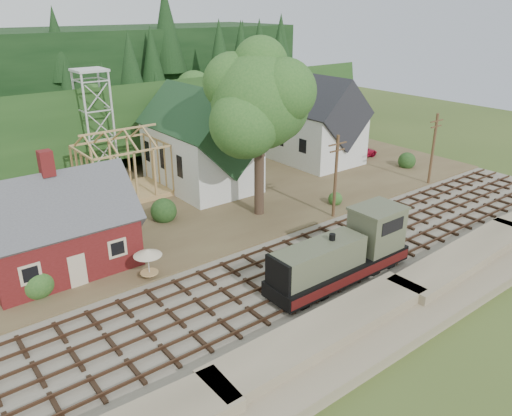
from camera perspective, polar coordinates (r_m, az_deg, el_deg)
ground at (r=39.25m, az=7.16°, el=-6.18°), size 140.00×140.00×0.00m
embankment at (r=34.72m, az=17.25°, el=-11.25°), size 64.00×5.00×1.60m
railroad_bed at (r=39.21m, az=7.17°, el=-6.08°), size 64.00×11.00×0.16m
village_flat at (r=52.16m, az=-6.85°, el=1.44°), size 64.00×26.00×0.30m
hillside at (r=72.91m, az=-16.85°, el=6.59°), size 70.00×28.96×12.74m
ridge at (r=87.65m, az=-20.85°, el=8.64°), size 80.00×20.00×12.00m
depot at (r=39.22m, az=-21.74°, el=-2.49°), size 10.80×7.41×9.00m
church at (r=52.99m, az=-6.20°, el=7.52°), size 8.40×15.17×13.00m
farmhouse at (r=62.24m, az=6.88°, el=9.43°), size 8.40×10.80×10.60m
timber_frame at (r=52.00m, az=-14.99°, el=4.40°), size 8.20×6.20×6.99m
lattice_tower at (r=55.94m, az=-18.24°, el=12.43°), size 3.20×3.20×12.12m
big_tree at (r=44.28m, az=0.48°, el=11.40°), size 10.90×8.40×14.70m
telegraph_pole_near at (r=45.54m, az=9.09°, el=3.65°), size 2.20×0.28×8.00m
telegraph_pole_far at (r=57.06m, az=19.58°, el=6.46°), size 2.20×0.28×8.00m
locomotive at (r=36.17m, az=10.14°, el=-5.22°), size 11.83×2.96×4.74m
car_blue at (r=42.30m, az=-15.70°, el=-3.23°), size 2.88×4.20×1.33m
car_green at (r=39.27m, az=-22.98°, el=-6.43°), size 3.81×1.77×1.21m
car_red at (r=65.74m, az=11.80°, el=6.30°), size 4.97×2.55×1.34m
patio_set at (r=36.23m, az=-12.28°, el=-5.13°), size 2.03×2.03×2.27m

